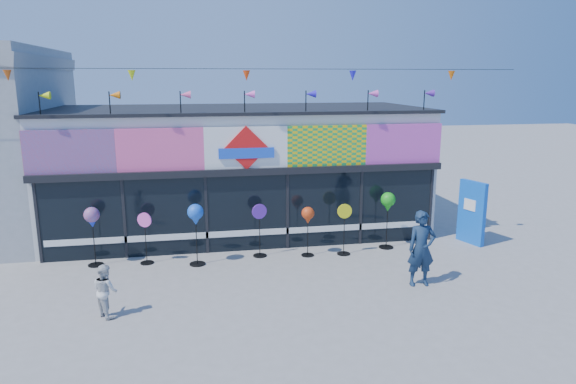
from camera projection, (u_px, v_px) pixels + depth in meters
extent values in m
plane|color=gray|center=(263.00, 297.00, 12.14)|extent=(80.00, 80.00, 0.00)
cube|color=silver|center=(239.00, 170.00, 17.46)|extent=(12.00, 5.00, 4.00)
cube|color=black|center=(247.00, 213.00, 15.19)|extent=(11.60, 0.12, 2.30)
cube|color=black|center=(247.00, 172.00, 14.88)|extent=(12.00, 0.30, 0.20)
cube|color=white|center=(248.00, 233.00, 15.29)|extent=(11.40, 0.10, 0.18)
cube|color=black|center=(238.00, 109.00, 17.01)|extent=(12.20, 5.20, 0.10)
cube|color=black|center=(38.00, 223.00, 14.15)|extent=(0.08, 0.14, 2.30)
cube|color=black|center=(125.00, 219.00, 14.56)|extent=(0.08, 0.14, 2.30)
cube|color=black|center=(206.00, 215.00, 14.97)|extent=(0.08, 0.14, 2.30)
cube|color=black|center=(287.00, 211.00, 15.39)|extent=(0.08, 0.14, 2.30)
cube|color=black|center=(360.00, 208.00, 15.80)|extent=(0.08, 0.14, 2.30)
cube|color=black|center=(430.00, 204.00, 16.21)|extent=(0.08, 0.14, 2.30)
cube|color=red|center=(70.00, 152.00, 13.89)|extent=(2.40, 0.08, 1.20)
cube|color=#F95393|center=(161.00, 150.00, 14.32)|extent=(2.40, 0.08, 1.20)
cube|color=white|center=(246.00, 148.00, 14.74)|extent=(2.40, 0.08, 1.20)
cube|color=yellow|center=(327.00, 146.00, 15.17)|extent=(2.40, 0.08, 1.20)
cube|color=#D747B3|center=(403.00, 144.00, 15.59)|extent=(2.40, 0.08, 1.20)
cube|color=red|center=(246.00, 148.00, 14.69)|extent=(1.27, 0.06, 1.27)
cube|color=blue|center=(247.00, 153.00, 14.70)|extent=(1.60, 0.05, 0.30)
cube|color=green|center=(110.00, 221.00, 14.55)|extent=(0.78, 0.03, 0.78)
cube|color=blue|center=(166.00, 212.00, 14.78)|extent=(0.92, 0.03, 0.92)
cube|color=#FF260D|center=(220.00, 199.00, 14.99)|extent=(0.78, 0.03, 0.78)
cube|color=#1B95E9|center=(273.00, 219.00, 15.42)|extent=(0.92, 0.03, 0.92)
cube|color=orange|center=(324.00, 208.00, 15.64)|extent=(0.78, 0.03, 0.78)
cube|color=#DE5014|center=(373.00, 198.00, 15.86)|extent=(0.92, 0.03, 0.92)
cylinder|color=black|center=(40.00, 105.00, 13.72)|extent=(0.03, 0.03, 0.70)
cone|color=#D1EE14|center=(44.00, 96.00, 13.69)|extent=(0.30, 0.22, 0.22)
cylinder|color=black|center=(110.00, 104.00, 14.04)|extent=(0.03, 0.03, 0.70)
cone|color=orange|center=(114.00, 95.00, 14.01)|extent=(0.30, 0.22, 0.22)
cylinder|color=black|center=(181.00, 104.00, 14.37)|extent=(0.03, 0.03, 0.70)
cone|color=#EA4E8C|center=(185.00, 95.00, 14.34)|extent=(0.30, 0.22, 0.22)
cylinder|color=black|center=(245.00, 103.00, 14.69)|extent=(0.03, 0.03, 0.70)
cone|color=#F652CD|center=(249.00, 94.00, 14.66)|extent=(0.30, 0.22, 0.22)
cylinder|color=black|center=(306.00, 103.00, 15.01)|extent=(0.03, 0.03, 0.70)
cone|color=#2618CE|center=(311.00, 94.00, 14.98)|extent=(0.30, 0.22, 0.22)
cylinder|color=black|center=(368.00, 102.00, 15.35)|extent=(0.03, 0.03, 0.70)
cone|color=#DE4ABB|center=(373.00, 94.00, 15.32)|extent=(0.30, 0.22, 0.22)
cylinder|color=black|center=(424.00, 102.00, 15.67)|extent=(0.03, 0.03, 0.70)
cone|color=#5822A1|center=(429.00, 93.00, 15.64)|extent=(0.30, 0.22, 0.22)
cylinder|color=black|center=(246.00, 69.00, 13.86)|extent=(16.00, 0.01, 0.01)
cone|color=#CD5013|center=(8.00, 76.00, 12.84)|extent=(0.20, 0.20, 0.28)
cone|color=#D1EC13|center=(132.00, 76.00, 13.37)|extent=(0.20, 0.20, 0.28)
cone|color=#FF400D|center=(246.00, 76.00, 13.90)|extent=(0.20, 0.20, 0.28)
cone|color=#211AE1|center=(353.00, 76.00, 14.43)|extent=(0.20, 0.20, 0.28)
cone|color=orange|center=(451.00, 76.00, 14.96)|extent=(0.20, 0.20, 0.28)
cube|color=blue|center=(472.00, 212.00, 15.88)|extent=(0.45, 0.98, 1.97)
cube|color=white|center=(470.00, 205.00, 15.81)|extent=(0.18, 0.43, 0.34)
cylinder|color=black|center=(96.00, 265.00, 14.16)|extent=(0.42, 0.42, 0.03)
cylinder|color=black|center=(94.00, 241.00, 14.01)|extent=(0.03, 0.03, 1.36)
sphere|color=#1933D7|center=(92.00, 215.00, 13.85)|extent=(0.42, 0.42, 0.42)
cone|color=#1933D7|center=(92.00, 224.00, 13.91)|extent=(0.21, 0.21, 0.19)
cylinder|color=black|center=(147.00, 263.00, 14.32)|extent=(0.37, 0.37, 0.03)
cylinder|color=black|center=(146.00, 242.00, 14.19)|extent=(0.02, 0.02, 1.21)
cylinder|color=#F250C3|center=(144.00, 220.00, 14.05)|extent=(0.39, 0.19, 0.41)
cylinder|color=black|center=(197.00, 264.00, 14.23)|extent=(0.44, 0.44, 0.03)
cylinder|color=black|center=(196.00, 239.00, 14.07)|extent=(0.03, 0.03, 1.42)
sphere|color=blue|center=(195.00, 212.00, 13.90)|extent=(0.44, 0.44, 0.44)
cone|color=blue|center=(196.00, 222.00, 13.96)|extent=(0.22, 0.22, 0.20)
cylinder|color=black|center=(260.00, 255.00, 14.90)|extent=(0.40, 0.40, 0.03)
cylinder|color=black|center=(260.00, 234.00, 14.76)|extent=(0.02, 0.02, 1.29)
cylinder|color=purple|center=(259.00, 211.00, 14.61)|extent=(0.43, 0.15, 0.44)
cylinder|color=black|center=(308.00, 255.00, 14.94)|extent=(0.37, 0.37, 0.03)
cylinder|color=black|center=(308.00, 235.00, 14.81)|extent=(0.02, 0.02, 1.20)
sphere|color=red|center=(308.00, 213.00, 14.67)|extent=(0.37, 0.37, 0.37)
cone|color=red|center=(308.00, 221.00, 14.72)|extent=(0.19, 0.19, 0.17)
cylinder|color=black|center=(344.00, 254.00, 15.06)|extent=(0.39, 0.39, 0.03)
cylinder|color=black|center=(344.00, 233.00, 14.92)|extent=(0.02, 0.02, 1.26)
cylinder|color=yellow|center=(345.00, 211.00, 14.77)|extent=(0.43, 0.05, 0.43)
cylinder|color=black|center=(386.00, 247.00, 15.64)|extent=(0.44, 0.44, 0.03)
cylinder|color=black|center=(387.00, 224.00, 15.48)|extent=(0.03, 0.03, 1.42)
sphere|color=#18A11A|center=(388.00, 199.00, 15.31)|extent=(0.44, 0.44, 0.44)
cone|color=#18A11A|center=(388.00, 208.00, 15.37)|extent=(0.22, 0.22, 0.20)
imported|color=#162945|center=(421.00, 249.00, 12.64)|extent=(0.72, 0.50, 1.90)
imported|color=silver|center=(105.00, 290.00, 11.05)|extent=(0.61, 0.65, 1.18)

